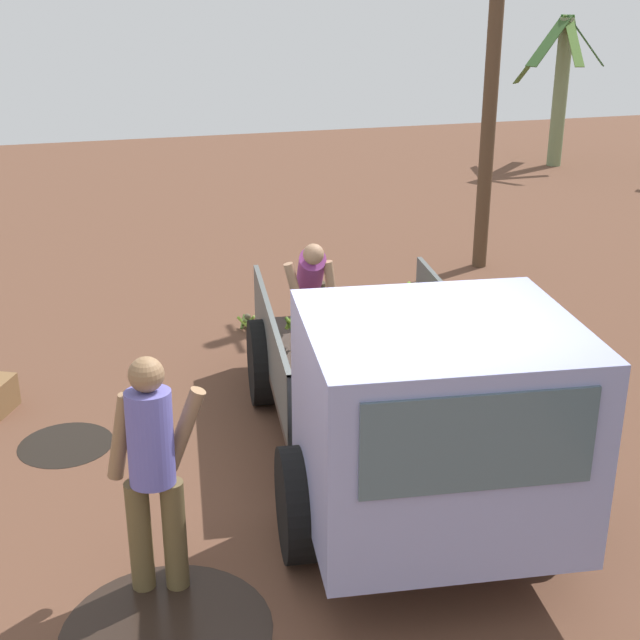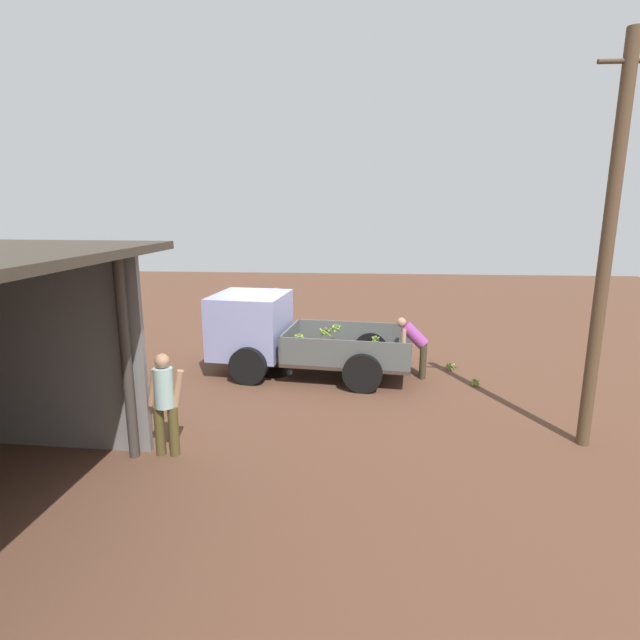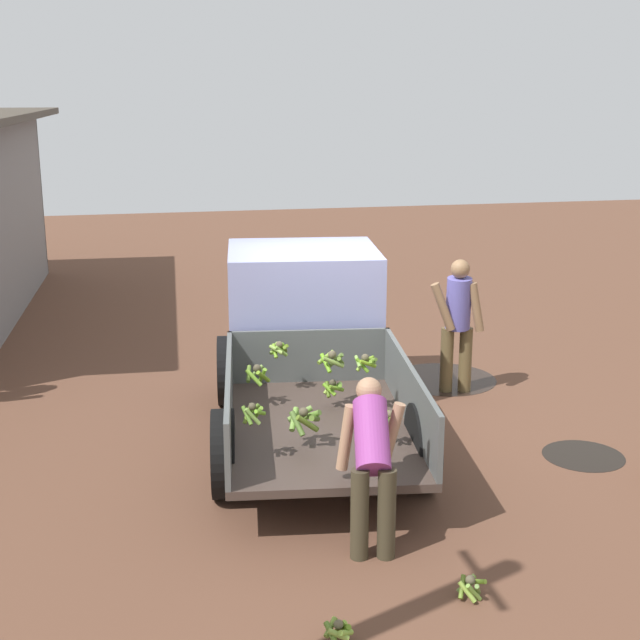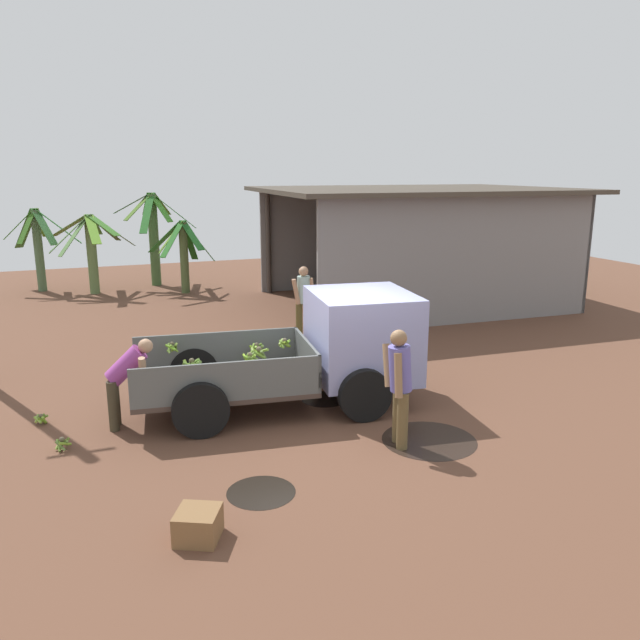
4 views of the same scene
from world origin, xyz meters
TOP-DOWN VIEW (x-y plane):
  - ground at (0.00, 0.00)m, footprint 36.00×36.00m
  - mud_patch_0 at (0.79, -1.60)m, footprint 1.41×1.41m
  - mud_patch_1 at (-1.96, -2.19)m, footprint 0.86×0.86m
  - mud_patch_2 at (-0.05, 0.54)m, footprint 0.81×0.81m
  - cargo_truck at (0.13, 0.41)m, footprint 4.83×2.53m
  - person_foreground_visitor at (0.27, -1.57)m, footprint 0.42×0.72m
  - person_worker_loading at (-3.34, 0.52)m, footprint 0.76×0.62m
  - banana_bunch_on_ground_0 at (-4.29, -0.02)m, footprint 0.24×0.24m
  - banana_bunch_on_ground_1 at (-4.63, 1.10)m, footprint 0.23×0.23m

SIDE VIEW (x-z plane):
  - ground at x=0.00m, z-range 0.00..0.00m
  - mud_patch_0 at x=0.79m, z-range 0.00..0.01m
  - mud_patch_1 at x=-1.96m, z-range 0.00..0.01m
  - mud_patch_2 at x=-0.05m, z-range 0.00..0.01m
  - banana_bunch_on_ground_1 at x=-4.63m, z-range 0.01..0.19m
  - banana_bunch_on_ground_0 at x=-4.29m, z-range 0.01..0.21m
  - person_worker_loading at x=-3.34m, z-range 0.12..1.52m
  - person_foreground_visitor at x=0.27m, z-range 0.10..1.83m
  - cargo_truck at x=0.13m, z-range 0.07..1.96m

